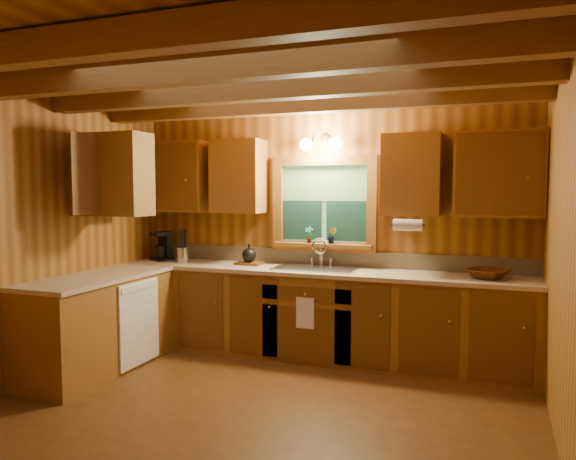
{
  "coord_description": "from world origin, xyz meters",
  "views": [
    {
      "loc": [
        1.68,
        -3.64,
        1.71
      ],
      "look_at": [
        0.0,
        0.8,
        1.35
      ],
      "focal_mm": 34.28,
      "sensor_mm": 36.0,
      "label": 1
    }
  ],
  "objects_px": {
    "coffee_maker": "(163,246)",
    "sink": "(316,273)",
    "cutting_board": "(249,263)",
    "wicker_basket": "(487,274)"
  },
  "relations": [
    {
      "from": "coffee_maker",
      "to": "sink",
      "type": "bearing_deg",
      "value": 22.24
    },
    {
      "from": "sink",
      "to": "cutting_board",
      "type": "xyz_separation_m",
      "value": [
        -0.77,
        0.05,
        0.06
      ]
    },
    {
      "from": "coffee_maker",
      "to": "cutting_board",
      "type": "relative_size",
      "value": 1.17
    },
    {
      "from": "coffee_maker",
      "to": "cutting_board",
      "type": "distance_m",
      "value": 1.08
    },
    {
      "from": "cutting_board",
      "to": "wicker_basket",
      "type": "distance_m",
      "value": 2.4
    },
    {
      "from": "cutting_board",
      "to": "coffee_maker",
      "type": "bearing_deg",
      "value": 177.49
    },
    {
      "from": "sink",
      "to": "coffee_maker",
      "type": "height_order",
      "value": "coffee_maker"
    },
    {
      "from": "coffee_maker",
      "to": "wicker_basket",
      "type": "relative_size",
      "value": 0.91
    },
    {
      "from": "wicker_basket",
      "to": "cutting_board",
      "type": "bearing_deg",
      "value": 178.14
    },
    {
      "from": "sink",
      "to": "coffee_maker",
      "type": "relative_size",
      "value": 2.54
    }
  ]
}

